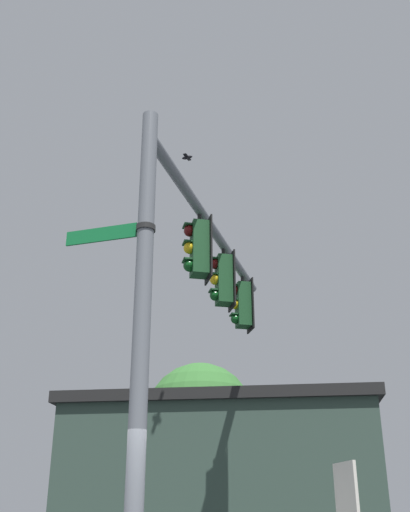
% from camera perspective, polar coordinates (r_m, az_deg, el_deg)
% --- Properties ---
extents(signal_pole, '(0.24, 0.24, 7.26)m').
position_cam_1_polar(signal_pole, '(8.29, -5.93, -7.89)').
color(signal_pole, slate).
rests_on(signal_pole, ground).
extents(mast_arm, '(6.20, 3.63, 0.20)m').
position_cam_1_polar(mast_arm, '(12.54, 0.83, 2.30)').
color(mast_arm, slate).
extents(traffic_light_nearest_pole, '(0.54, 0.49, 1.31)m').
position_cam_1_polar(traffic_light_nearest_pole, '(11.36, -0.62, 0.69)').
color(traffic_light_nearest_pole, black).
extents(traffic_light_mid_inner, '(0.54, 0.49, 1.31)m').
position_cam_1_polar(traffic_light_mid_inner, '(12.85, 1.65, -2.22)').
color(traffic_light_mid_inner, black).
extents(traffic_light_mid_outer, '(0.54, 0.49, 1.31)m').
position_cam_1_polar(traffic_light_mid_outer, '(14.38, 3.45, -4.51)').
color(traffic_light_mid_outer, black).
extents(street_name_sign, '(0.78, 1.25, 0.22)m').
position_cam_1_polar(street_name_sign, '(9.02, -7.77, 2.22)').
color(street_name_sign, '#147238').
extents(bird_flying, '(0.34, 0.28, 0.09)m').
position_cam_1_polar(bird_flying, '(15.25, -1.66, 9.08)').
color(bird_flying, black).
extents(storefront_building, '(10.49, 10.59, 4.56)m').
position_cam_1_polar(storefront_building, '(19.40, 2.10, -20.75)').
color(storefront_building, '#33473D').
rests_on(storefront_building, ground).
extents(tree_by_storefront, '(3.92, 3.92, 6.84)m').
position_cam_1_polar(tree_by_storefront, '(23.04, -0.48, -14.71)').
color(tree_by_storefront, '#4C3823').
rests_on(tree_by_storefront, ground).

